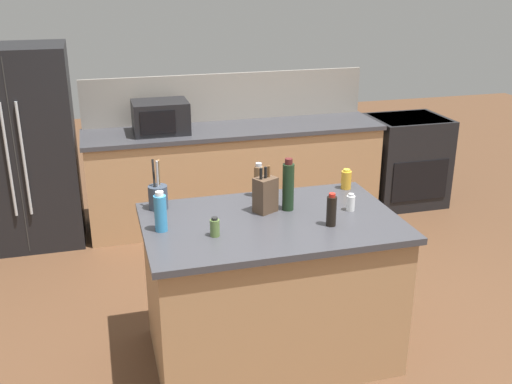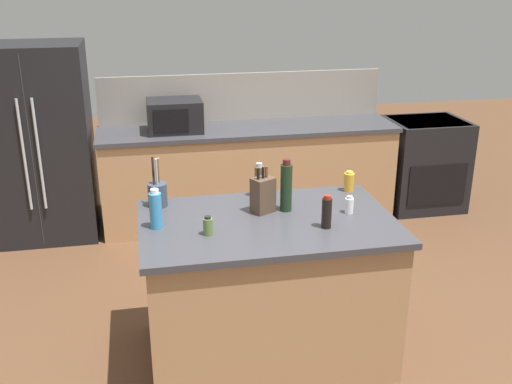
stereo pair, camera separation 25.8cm
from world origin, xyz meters
TOP-DOWN VIEW (x-y plane):
  - ground_plane at (0.00, 0.00)m, footprint 14.00×14.00m
  - back_counter_run at (0.30, 2.20)m, footprint 2.83×0.66m
  - wall_backsplash at (0.30, 2.52)m, footprint 2.79×0.03m
  - kitchen_island at (0.00, 0.00)m, footprint 1.53×0.97m
  - refrigerator at (-1.62, 2.25)m, footprint 0.93×0.75m
  - range_oven at (2.13, 2.20)m, footprint 0.76×0.65m
  - microwave at (-0.39, 2.20)m, footprint 0.50×0.39m
  - knife_block at (-0.00, 0.13)m, footprint 0.16×0.15m
  - utensil_crock at (-0.63, 0.36)m, footprint 0.12×0.12m
  - soy_sauce_bottle at (0.31, -0.17)m, footprint 0.06×0.06m
  - salt_shaker at (0.52, 0.01)m, footprint 0.05×0.05m
  - pepper_grinder at (0.03, 0.40)m, footprint 0.06×0.06m
  - honey_jar at (0.65, 0.38)m, footprint 0.07×0.07m
  - spice_jar_oregano at (-0.37, -0.14)m, footprint 0.06×0.06m
  - dish_soap_bottle at (-0.66, 0.02)m, footprint 0.07×0.07m
  - wine_bottle at (0.14, 0.13)m, footprint 0.07×0.07m

SIDE VIEW (x-z plane):
  - ground_plane at x=0.00m, z-range 0.00..0.00m
  - range_oven at x=2.13m, z-range 0.01..0.93m
  - back_counter_run at x=0.30m, z-range 0.00..0.94m
  - kitchen_island at x=0.00m, z-range 0.00..0.94m
  - refrigerator at x=-1.62m, z-range 0.00..1.76m
  - salt_shaker at x=0.52m, z-range 0.94..1.05m
  - spice_jar_oregano at x=-0.37m, z-range 0.94..1.05m
  - honey_jar at x=0.65m, z-range 0.94..1.07m
  - utensil_crock at x=-0.63m, z-range 0.86..1.18m
  - soy_sauce_bottle at x=0.31m, z-range 0.93..1.13m
  - pepper_grinder at x=0.03m, z-range 0.93..1.16m
  - dish_soap_bottle at x=-0.66m, z-range 0.93..1.17m
  - knife_block at x=0.00m, z-range 0.91..1.20m
  - microwave at x=-0.39m, z-range 0.94..1.23m
  - wine_bottle at x=0.14m, z-range 0.93..1.26m
  - wall_backsplash at x=0.30m, z-range 0.94..1.40m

